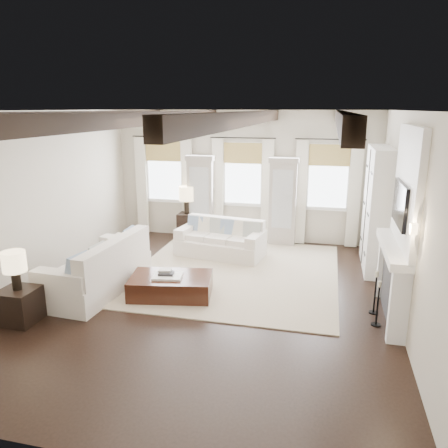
% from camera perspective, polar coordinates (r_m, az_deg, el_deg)
% --- Properties ---
extents(ground, '(7.50, 7.50, 0.00)m').
position_cam_1_polar(ground, '(7.82, -2.96, -9.58)').
color(ground, black).
rests_on(ground, ground).
extents(room_shell, '(6.54, 7.54, 3.22)m').
position_cam_1_polar(room_shell, '(7.94, 3.91, 5.08)').
color(room_shell, beige).
rests_on(room_shell, ground).
extents(area_rug, '(4.03, 4.36, 0.02)m').
position_cam_1_polar(area_rug, '(8.93, 1.54, -6.29)').
color(area_rug, '#B9AA91').
rests_on(area_rug, ground).
extents(sofa_back, '(2.04, 1.17, 0.83)m').
position_cam_1_polar(sofa_back, '(9.86, -0.36, -2.21)').
color(sofa_back, white).
rests_on(sofa_back, ground).
extents(sofa_left, '(1.18, 2.36, 0.98)m').
position_cam_1_polar(sofa_left, '(8.27, -15.86, -5.81)').
color(sofa_left, white).
rests_on(sofa_left, ground).
extents(ottoman, '(1.55, 1.12, 0.37)m').
position_cam_1_polar(ottoman, '(7.87, -6.93, -8.05)').
color(ottoman, black).
rests_on(ottoman, ground).
extents(tray, '(0.56, 0.46, 0.04)m').
position_cam_1_polar(tray, '(7.75, -7.37, -6.78)').
color(tray, white).
rests_on(tray, ottoman).
extents(book_lower, '(0.29, 0.24, 0.04)m').
position_cam_1_polar(book_lower, '(7.77, -7.56, -6.40)').
color(book_lower, '#262628').
rests_on(book_lower, tray).
extents(book_upper, '(0.25, 0.21, 0.03)m').
position_cam_1_polar(book_upper, '(7.83, -7.74, -5.98)').
color(book_upper, beige).
rests_on(book_upper, book_lower).
extents(side_table_front, '(0.54, 0.54, 0.54)m').
position_cam_1_polar(side_table_front, '(7.59, -25.14, -9.61)').
color(side_table_front, black).
rests_on(side_table_front, ground).
extents(lamp_front, '(0.35, 0.35, 0.61)m').
position_cam_1_polar(lamp_front, '(7.35, -25.72, -4.72)').
color(lamp_front, black).
rests_on(lamp_front, side_table_front).
extents(side_table_back, '(0.44, 0.44, 0.67)m').
position_cam_1_polar(side_table_back, '(11.14, -4.77, -0.26)').
color(side_table_back, black).
rests_on(side_table_back, ground).
extents(lamp_back, '(0.40, 0.40, 0.69)m').
position_cam_1_polar(lamp_back, '(10.96, -4.86, 3.78)').
color(lamp_back, black).
rests_on(lamp_back, side_table_back).
extents(candlestick_near, '(0.15, 0.15, 0.73)m').
position_cam_1_polar(candlestick_near, '(7.16, 19.40, -10.21)').
color(candlestick_near, black).
rests_on(candlestick_near, ground).
extents(candlestick_far, '(0.15, 0.15, 0.72)m').
position_cam_1_polar(candlestick_far, '(7.55, 19.10, -8.87)').
color(candlestick_far, black).
rests_on(candlestick_far, ground).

